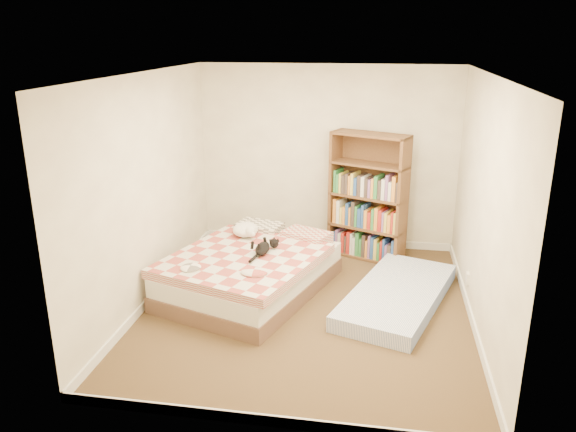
% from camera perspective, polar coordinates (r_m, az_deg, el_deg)
% --- Properties ---
extents(room, '(3.51, 4.01, 2.51)m').
position_cam_1_polar(room, '(5.81, 2.04, 1.28)').
color(room, '#3F2A1B').
rests_on(room, ground).
extents(bed, '(2.01, 2.39, 0.55)m').
position_cam_1_polar(bed, '(6.58, -3.71, -5.48)').
color(bed, brown).
rests_on(bed, room).
extents(bookshelf, '(1.13, 0.71, 1.68)m').
position_cam_1_polar(bookshelf, '(7.50, 8.04, 0.25)').
color(bookshelf, '#4E2B1A').
rests_on(bookshelf, room).
extents(floor_mattress, '(1.44, 2.11, 0.17)m').
position_cam_1_polar(floor_mattress, '(6.44, 11.04, -7.95)').
color(floor_mattress, '#7287BF').
rests_on(floor_mattress, room).
extents(black_cat, '(0.32, 0.59, 0.13)m').
position_cam_1_polar(black_cat, '(6.41, -2.53, -3.21)').
color(black_cat, black).
rests_on(black_cat, bed).
extents(white_dog, '(0.35, 0.37, 0.17)m').
position_cam_1_polar(white_dog, '(6.91, -4.30, -1.40)').
color(white_dog, white).
rests_on(white_dog, bed).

